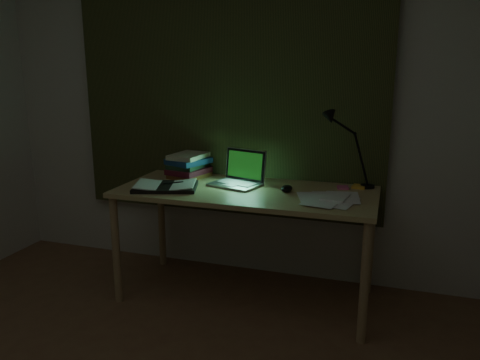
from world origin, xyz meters
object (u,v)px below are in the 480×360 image
object	(u,v)px
open_textbook	(166,186)
loose_papers	(328,197)
desk_lamp	(370,151)
desk	(246,244)
laptop	(235,169)
book_stack	(188,165)

from	to	relation	value
open_textbook	loose_papers	size ratio (longest dim) A/B	1.21
desk_lamp	desk	bearing A→B (deg)	-169.65
loose_papers	desk_lamp	world-z (taller)	desk_lamp
desk	loose_papers	xyz separation A→B (m)	(0.51, -0.04, 0.37)
laptop	book_stack	distance (m)	0.41
laptop	desk	bearing A→B (deg)	-19.37
open_textbook	loose_papers	xyz separation A→B (m)	(1.00, 0.09, -0.01)
laptop	desk_lamp	xyz separation A→B (m)	(0.82, 0.21, 0.13)
open_textbook	desk_lamp	bearing A→B (deg)	1.16
desk	desk_lamp	world-z (taller)	desk_lamp
desk	book_stack	distance (m)	0.69
loose_papers	desk_lamp	bearing A→B (deg)	56.94
loose_papers	desk_lamp	xyz separation A→B (m)	(0.21, 0.32, 0.23)
desk	laptop	xyz separation A→B (m)	(-0.10, 0.07, 0.48)
laptop	book_stack	world-z (taller)	laptop
laptop	open_textbook	bearing A→B (deg)	-135.57
desk_lamp	book_stack	bearing A→B (deg)	172.96
open_textbook	book_stack	world-z (taller)	book_stack
laptop	loose_papers	bearing A→B (deg)	7.06
laptop	book_stack	xyz separation A→B (m)	(-0.39, 0.13, -0.02)
laptop	open_textbook	xyz separation A→B (m)	(-0.39, -0.20, -0.09)
desk	desk_lamp	xyz separation A→B (m)	(0.72, 0.28, 0.60)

